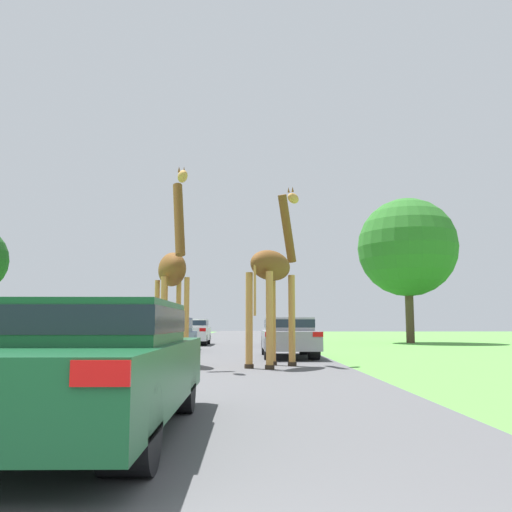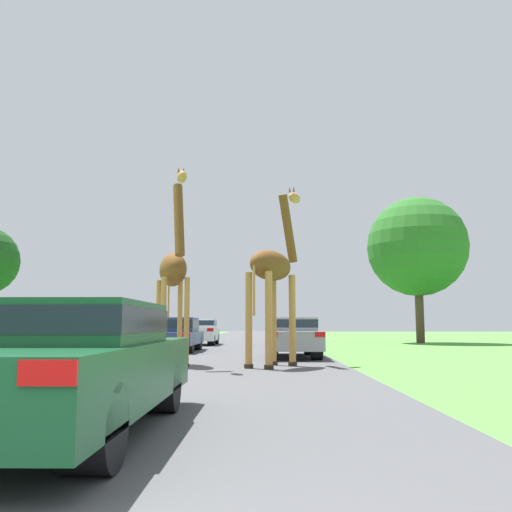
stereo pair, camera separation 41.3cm
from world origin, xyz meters
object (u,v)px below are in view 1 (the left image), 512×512
at_px(car_queue_right, 282,332).
at_px(tree_left_edge, 407,248).
at_px(giraffe_companion, 173,270).
at_px(car_queue_left, 192,331).
at_px(car_far_ahead, 170,333).
at_px(car_lead_maroon, 85,362).
at_px(car_verge_right, 288,335).
at_px(giraffe_near_road, 273,274).

relative_size(car_queue_right, tree_left_edge, 0.53).
distance_m(giraffe_companion, car_queue_left, 15.03).
bearing_deg(car_far_ahead, car_lead_maroon, -84.84).
xyz_separation_m(car_queue_left, car_far_ahead, (-0.19, -7.15, 0.02)).
distance_m(car_lead_maroon, car_verge_right, 13.50).
height_order(car_lead_maroon, car_queue_left, car_queue_left).
xyz_separation_m(giraffe_near_road, car_queue_left, (-3.69, 15.22, -1.73)).
bearing_deg(tree_left_edge, car_queue_left, -167.78).
relative_size(car_far_ahead, tree_left_edge, 0.54).
relative_size(car_queue_right, car_verge_right, 0.98).
bearing_deg(car_lead_maroon, car_queue_right, 81.14).
relative_size(giraffe_near_road, car_verge_right, 1.08).
distance_m(car_lead_maroon, tree_left_edge, 29.59).
xyz_separation_m(car_queue_left, tree_left_edge, (12.76, 2.76, 5.01)).
relative_size(car_queue_right, car_far_ahead, 0.99).
bearing_deg(giraffe_near_road, car_lead_maroon, -73.87).
height_order(car_lead_maroon, car_verge_right, car_lead_maroon).
height_order(car_queue_left, car_far_ahead, car_far_ahead).
xyz_separation_m(car_far_ahead, tree_left_edge, (12.95, 9.92, 5.00)).
xyz_separation_m(car_lead_maroon, car_queue_right, (3.46, 22.19, -0.02)).
distance_m(car_lead_maroon, car_queue_right, 22.46).
height_order(car_queue_right, car_far_ahead, car_far_ahead).
xyz_separation_m(giraffe_near_road, tree_left_edge, (9.07, 17.99, 3.28)).
height_order(car_queue_left, tree_left_edge, tree_left_edge).
height_order(giraffe_companion, car_far_ahead, giraffe_companion).
bearing_deg(car_queue_right, tree_left_edge, 30.29).
relative_size(giraffe_near_road, tree_left_edge, 0.58).
bearing_deg(giraffe_companion, car_far_ahead, -98.61).
bearing_deg(car_lead_maroon, giraffe_near_road, 75.13).
bearing_deg(car_queue_right, car_far_ahead, -133.43).
bearing_deg(car_far_ahead, giraffe_near_road, -64.35).
relative_size(giraffe_near_road, car_lead_maroon, 1.06).
relative_size(car_lead_maroon, car_queue_right, 1.03).
height_order(giraffe_companion, car_verge_right, giraffe_companion).
bearing_deg(car_lead_maroon, car_queue_left, 93.18).
distance_m(car_far_ahead, car_verge_right, 5.95).
relative_size(car_verge_right, tree_left_edge, 0.54).
bearing_deg(giraffe_companion, car_lead_maroon, 75.48).
xyz_separation_m(car_queue_left, car_verge_right, (4.41, -10.93, -0.00)).
xyz_separation_m(giraffe_near_road, car_lead_maroon, (-2.35, -8.85, -1.73)).
height_order(giraffe_near_road, giraffe_companion, giraffe_companion).
xyz_separation_m(giraffe_near_road, car_queue_right, (1.11, 13.34, -1.75)).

